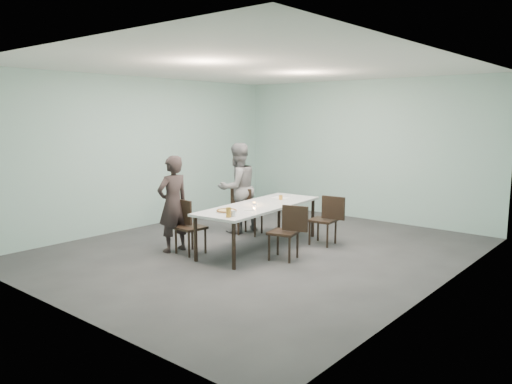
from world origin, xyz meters
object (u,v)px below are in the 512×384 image
Objects in this scene: chair_far_left at (246,208)px; pizza at (227,211)px; diner_far at (238,188)px; water_tumbler at (233,213)px; table at (260,208)px; tealight at (254,204)px; chair_far_right at (327,217)px; side_plate at (248,209)px; chair_near_right at (288,228)px; beer_glass at (228,212)px; diner_near at (173,204)px; chair_near_left at (187,223)px; amber_tumbler at (281,197)px.

chair_far_left reaches higher than pizza.
diner_far is 19.18× the size of water_tumbler.
water_tumbler is at bearing -72.22° from table.
chair_far_left is at bearing 138.46° from tealight.
chair_far_right is at bearing 77.01° from water_tumbler.
side_plate is at bearing 68.64° from pizza.
chair_near_right is 0.50× the size of diner_far.
diner_far is (-1.09, 0.66, 0.17)m from table.
beer_glass is at bearing -73.57° from chair_far_left.
chair_near_right is 1.00m from pizza.
chair_far_right is at bearing 66.50° from pizza.
pizza is at bearing -111.36° from side_plate.
diner_near reaches higher than chair_far_left.
chair_far_right is 5.80× the size of beer_glass.
chair_far_right is at bearing 77.37° from beer_glass.
chair_near_right reaches higher than water_tumbler.
chair_near_left is at bearing -126.46° from table.
amber_tumbler is at bearing 99.89° from side_plate.
chair_near_left is at bearing -103.41° from chair_far_left.
chair_far_left reaches higher than amber_tumbler.
amber_tumbler is at bearing 156.55° from diner_near.
amber_tumbler is (0.03, 0.70, 0.02)m from tealight.
chair_near_right is at bearing 36.27° from pizza.
diner_near is at bearing -131.46° from tealight.
pizza is 1.48m from amber_tumbler.
water_tumbler is (0.17, -0.55, 0.04)m from side_plate.
chair_near_left reaches higher than side_plate.
chair_near_left is 15.54× the size of tealight.
diner_far reaches higher than diner_near.
chair_far_left is 1.07m from tealight.
diner_near is at bearing -154.02° from chair_near_left.
beer_glass reaches higher than pizza.
chair_near_right is at bearing 119.75° from diner_near.
diner_near reaches higher than table.
tealight is (0.66, 0.92, 0.27)m from chair_near_left.
chair_near_right reaches higher than amber_tumbler.
chair_far_left is at bearing 3.00° from chair_far_right.
diner_far is 1.26m from tealight.
chair_near_right is (1.64, -0.88, 0.00)m from chair_far_left.
chair_far_right reaches higher than tealight.
pizza is at bearing -87.93° from amber_tumbler.
side_plate is at bearing 107.17° from water_tumbler.
beer_glass is (1.41, -1.77, -0.04)m from diner_far.
diner_near reaches higher than amber_tumbler.
chair_near_left and chair_far_right have the same top height.
chair_near_left is 1.17m from tealight.
beer_glass is 1.12m from tealight.
tealight is at bearing 68.37° from diner_far.
diner_far reaches higher than tealight.
table is 47.73× the size of tealight.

